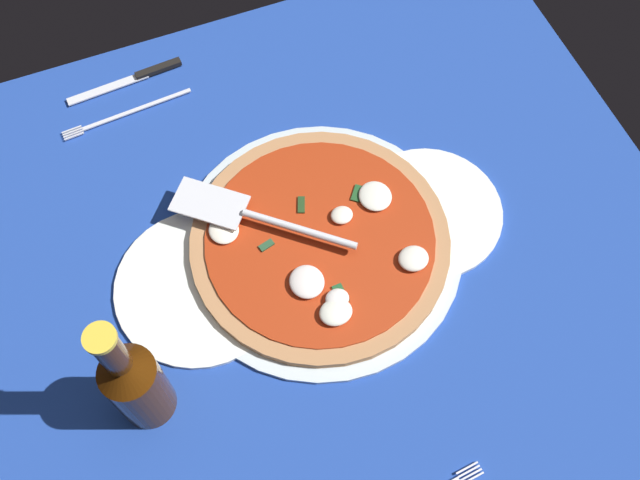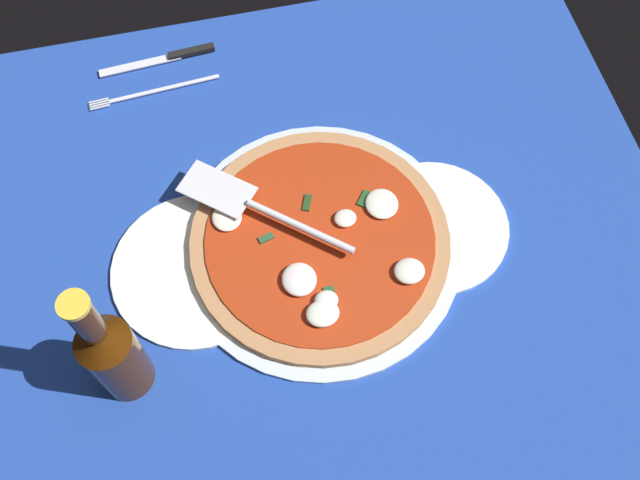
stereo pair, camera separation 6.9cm
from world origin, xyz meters
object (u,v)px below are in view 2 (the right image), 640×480
Objects in this scene: dinner_plate_left at (197,269)px; place_setting_far at (162,75)px; dinner_plate_right at (434,227)px; beer_bottle at (111,353)px; pizza at (321,242)px; pizza_server at (257,207)px.

place_setting_far is (-0.31, 34.29, -0.15)cm from dinner_plate_left.
beer_bottle reaches higher than dinner_plate_right.
pizza is 31.16cm from beer_bottle.
pizza is at bearing -1.24° from dinner_plate_left.
beer_bottle reaches higher than place_setting_far.
dinner_plate_left is 34.29cm from place_setting_far.
beer_bottle reaches higher than pizza.
pizza is 1.45× the size of beer_bottle.
dinner_plate_right is at bearing 15.15° from beer_bottle.
pizza is at bearing -178.03° from pizza_server.
pizza_server is at bearing 164.78° from dinner_plate_right.
dinner_plate_left is 0.65× the size of pizza.
pizza is 38.81cm from place_setting_far.
dinner_plate_left is 18.68cm from beer_bottle.
place_setting_far is 0.86× the size of beer_bottle.
dinner_plate_right is at bearing -1.79° from pizza.
pizza is 9.80cm from pizza_server.
dinner_plate_left is at bearing 50.31° from beer_bottle.
dinner_plate_left is at bearing 86.53° from place_setting_far.
place_setting_far is (-9.95, 28.77, -3.85)cm from pizza_server.
pizza_server reaches higher than place_setting_far.
pizza_server is 27.65cm from beer_bottle.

